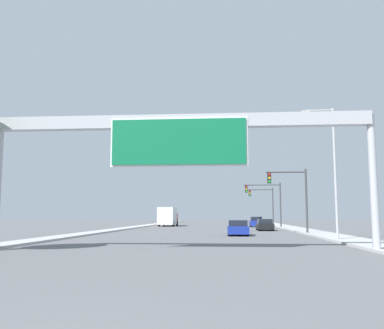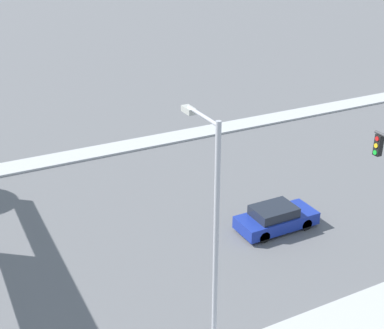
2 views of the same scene
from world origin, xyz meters
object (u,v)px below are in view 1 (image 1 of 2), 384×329
traffic_light_near_intersection (294,190)px  traffic_light_far_intersection (265,200)px  traffic_light_mid_block (268,197)px  truck_box_primary (168,217)px  car_mid_center (256,222)px  car_near_right (265,225)px  car_mid_left (238,228)px  sign_gantry (179,136)px  street_lamp_right (331,163)px

traffic_light_near_intersection → traffic_light_far_intersection: 30.00m
traffic_light_mid_block → traffic_light_far_intersection: (0.38, 10.00, -0.15)m
truck_box_primary → traffic_light_near_intersection: (16.04, -27.29, 2.67)m
car_mid_center → traffic_light_mid_block: traffic_light_mid_block is taller
car_near_right → traffic_light_mid_block: (1.55, 10.72, 3.75)m
car_mid_left → traffic_light_far_intersection: size_ratio=0.69×
car_near_right → car_mid_center: car_mid_center is taller
sign_gantry → traffic_light_near_intersection: (9.04, 20.09, -1.79)m
street_lamp_right → car_near_right: bearing=98.7°
truck_box_primary → traffic_light_far_intersection: size_ratio=1.27×
car_mid_left → street_lamp_right: (6.60, -7.67, 4.93)m
traffic_light_far_intersection → street_lamp_right: street_lamp_right is taller
car_mid_center → car_mid_left: car_mid_center is taller
truck_box_primary → traffic_light_mid_block: (15.55, -7.29, 2.85)m
car_near_right → truck_box_primary: truck_box_primary is taller
sign_gantry → car_near_right: sign_gantry is taller
sign_gantry → traffic_light_mid_block: size_ratio=3.16×
sign_gantry → street_lamp_right: (10.10, 9.21, -0.42)m
traffic_light_near_intersection → street_lamp_right: 11.02m
traffic_light_far_intersection → car_mid_center: bearing=-108.3°
truck_box_primary → traffic_light_near_intersection: traffic_light_near_intersection is taller
car_mid_center → car_near_right: bearing=-90.0°
car_mid_left → traffic_light_near_intersection: traffic_light_near_intersection is taller
car_near_right → sign_gantry: bearing=-103.4°
sign_gantry → car_mid_center: bearing=81.0°
traffic_light_near_intersection → traffic_light_far_intersection: traffic_light_far_intersection is taller
car_mid_left → car_near_right: bearing=74.3°
car_near_right → traffic_light_near_intersection: size_ratio=0.73×
sign_gantry → truck_box_primary: (-7.00, 47.38, -4.47)m
sign_gantry → traffic_light_far_intersection: bearing=79.9°
car_mid_center → traffic_light_near_intersection: size_ratio=0.67×
street_lamp_right → sign_gantry: bearing=-137.6°
car_mid_left → truck_box_primary: truck_box_primary is taller
car_near_right → street_lamp_right: 20.99m
car_mid_left → traffic_light_mid_block: bearing=77.7°
traffic_light_far_intersection → truck_box_primary: bearing=-170.3°
sign_gantry → street_lamp_right: 13.67m
sign_gantry → traffic_light_far_intersection: size_ratio=3.21×
car_mid_center → street_lamp_right: (3.10, -35.04, 4.86)m
car_mid_left → traffic_light_mid_block: traffic_light_mid_block is taller
sign_gantry → truck_box_primary: bearing=98.4°
car_near_right → truck_box_primary: (-14.00, 18.01, 0.90)m
sign_gantry → car_mid_center: size_ratio=4.79×
car_mid_center → street_lamp_right: size_ratio=0.44×
sign_gantry → traffic_light_mid_block: (8.55, 40.09, -1.61)m
sign_gantry → traffic_light_far_intersection: (8.93, 50.09, -1.76)m
car_mid_left → traffic_light_far_intersection: (5.43, 33.21, 3.60)m
traffic_light_near_intersection → car_mid_center: bearing=94.8°
car_near_right → car_mid_center: size_ratio=1.09×
traffic_light_mid_block → street_lamp_right: bearing=-87.1°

